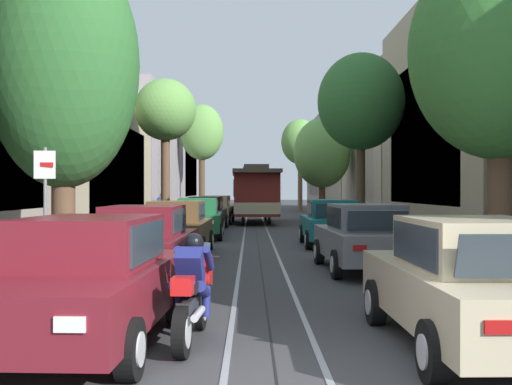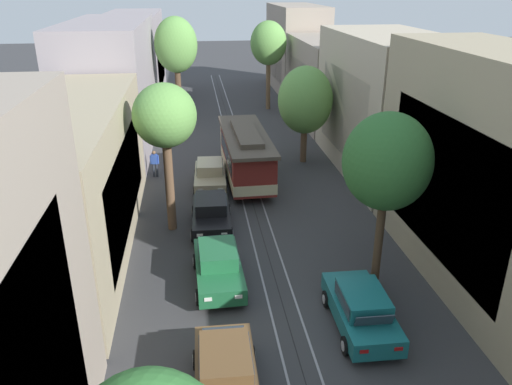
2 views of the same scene
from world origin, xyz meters
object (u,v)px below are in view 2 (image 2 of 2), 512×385
Objects in this scene: parked_car_brown_mid_left at (226,375)px; street_tree_kerb_right_second at (387,162)px; parked_car_green_fourth_left at (218,266)px; parked_car_black_fifth_left at (211,213)px; street_tree_kerb_right_mid at (305,100)px; street_tree_kerb_left_second at (165,118)px; street_tree_kerb_right_fourth at (269,44)px; parked_car_beige_sixth_left at (210,175)px; pedestrian_on_left_pavement at (155,162)px; cable_car_trolley at (246,156)px; parked_car_teal_mid_right at (361,309)px; street_tree_kerb_left_mid at (176,46)px.

parked_car_brown_mid_left is 9.44m from street_tree_kerb_right_second.
parked_car_black_fifth_left is (-0.07, 5.04, 0.00)m from parked_car_green_fourth_left.
street_tree_kerb_left_second is at bearing -133.31° from street_tree_kerb_right_mid.
street_tree_kerb_right_fourth is (-0.12, 15.56, 1.87)m from street_tree_kerb_right_mid.
parked_car_green_fourth_left is 16.16m from street_tree_kerb_right_mid.
parked_car_beige_sixth_left is 2.57× the size of pedestrian_on_left_pavement.
street_tree_kerb_right_second is at bearing 39.41° from parked_car_brown_mid_left.
cable_car_trolley is (4.35, 5.84, -4.00)m from street_tree_kerb_left_second.
parked_car_beige_sixth_left is at bearing -108.12° from street_tree_kerb_right_fourth.
parked_car_beige_sixth_left is at bearing 118.81° from street_tree_kerb_right_second.
cable_car_trolley is at bearing 15.87° from parked_car_beige_sixth_left.
parked_car_green_fourth_left is at bearing 172.10° from street_tree_kerb_right_second.
pedestrian_on_left_pavement is (-8.10, 16.12, 0.17)m from parked_car_teal_mid_right.
street_tree_kerb_left_second is at bearing 99.47° from parked_car_brown_mid_left.
parked_car_teal_mid_right is (4.82, -3.51, 0.00)m from parked_car_green_fourth_left.
street_tree_kerb_left_mid is at bearing 94.20° from parked_car_green_fourth_left.
cable_car_trolley is (-2.49, 14.56, 0.86)m from parked_car_teal_mid_right.
street_tree_kerb_left_second is at bearing -126.69° from cable_car_trolley.
parked_car_green_fourth_left and parked_car_beige_sixth_left have the same top height.
parked_car_brown_mid_left is 16.57m from parked_car_beige_sixth_left.
parked_car_teal_mid_right is at bearing -71.24° from parked_car_beige_sixth_left.
street_tree_kerb_left_mid reaches higher than street_tree_kerb_right_fourth.
street_tree_kerb_right_fourth is at bearing 77.78° from parked_car_green_fourth_left.
street_tree_kerb_left_mid is 1.24× the size of street_tree_kerb_right_second.
pedestrian_on_left_pavement is at bearing 104.55° from parked_car_green_fourth_left.
cable_car_trolley is at bearing 68.19° from parked_car_black_fifth_left.
parked_car_teal_mid_right is (4.89, -8.54, 0.00)m from parked_car_black_fifth_left.
street_tree_kerb_left_mid is (-1.81, 20.57, 5.70)m from parked_car_black_fifth_left.
street_tree_kerb_left_mid is 14.18m from pedestrian_on_left_pavement.
parked_car_brown_mid_left is at bearing -140.59° from street_tree_kerb_right_second.
parked_car_teal_mid_right is 0.68× the size of street_tree_kerb_right_mid.
street_tree_kerb_right_fourth is (6.60, 36.06, 5.29)m from parked_car_brown_mid_left.
parked_car_black_fifth_left is 8.23m from pedestrian_on_left_pavement.
pedestrian_on_left_pavement is (-3.37, 2.20, 0.17)m from parked_car_beige_sixth_left.
cable_car_trolley is (2.41, 6.01, 0.86)m from parked_car_black_fifth_left.
street_tree_kerb_left_second is 8.31m from cable_car_trolley.
street_tree_kerb_left_second is at bearing -80.38° from pedestrian_on_left_pavement.
parked_car_green_fourth_left is 0.62× the size of street_tree_kerb_right_second.
parked_car_green_fourth_left is at bearing -102.22° from street_tree_kerb_right_fourth.
parked_car_brown_mid_left is 0.54× the size of street_tree_kerb_right_fourth.
street_tree_kerb_left_mid reaches higher than parked_car_brown_mid_left.
parked_car_black_fifth_left and parked_car_teal_mid_right have the same top height.
pedestrian_on_left_pavement is at bearing 125.38° from street_tree_kerb_right_second.
street_tree_kerb_left_second is 20.41m from street_tree_kerb_left_mid.
street_tree_kerb_left_second is 4.22× the size of pedestrian_on_left_pavement.
street_tree_kerb_right_mid is at bearing 88.88° from street_tree_kerb_right_second.
parked_car_teal_mid_right is 12.10m from street_tree_kerb_left_second.
pedestrian_on_left_pavement is at bearing 146.85° from parked_car_beige_sixth_left.
street_tree_kerb_right_mid reaches higher than parked_car_brown_mid_left.
street_tree_kerb_left_second is (-2.02, 5.21, 4.86)m from parked_car_green_fourth_left.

